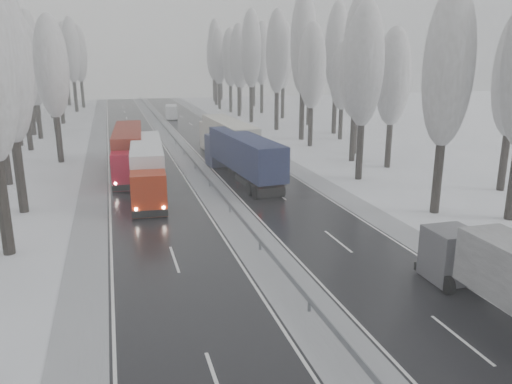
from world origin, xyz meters
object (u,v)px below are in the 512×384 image
truck_cream_box (226,136)px  box_truck_distant (172,112)px  truck_blue_box (241,153)px  truck_red_white (147,164)px  truck_red_red (128,148)px

truck_cream_box → box_truck_distant: (-1.30, 41.09, -1.33)m
truck_blue_box → truck_red_white: bearing=-172.7°
box_truck_distant → truck_red_red: size_ratio=0.41×
truck_blue_box → box_truck_distant: 51.52m
truck_red_white → truck_red_red: size_ratio=0.97×
truck_cream_box → truck_red_red: truck_cream_box is taller
box_truck_distant → truck_red_white: (-8.58, -53.42, 1.16)m
box_truck_distant → truck_red_white: bearing=-92.2°
truck_red_red → box_truck_distant: bearing=81.3°
truck_cream_box → truck_blue_box: bearing=-97.6°
truck_blue_box → truck_red_red: bearing=143.7°
box_truck_distant → truck_red_white: truck_red_white is taller
truck_red_red → truck_red_white: bearing=-77.7°
box_truck_distant → truck_red_white: size_ratio=0.43×
truck_red_white → truck_red_red: bearing=102.4°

